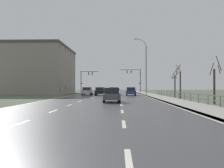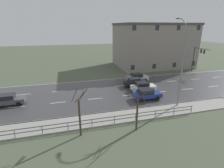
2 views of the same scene
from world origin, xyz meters
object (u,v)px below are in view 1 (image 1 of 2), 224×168
(street_lamp_midground, at_px, (145,67))
(car_near_left, at_px, (131,91))
(traffic_signal_left, at_px, (85,78))
(car_far_left, at_px, (87,91))
(car_mid_centre, at_px, (114,91))
(car_distant, at_px, (112,95))
(car_far_right, at_px, (100,91))
(traffic_signal_right, at_px, (135,76))
(brick_building, at_px, (41,70))

(street_lamp_midground, xyz_separation_m, car_near_left, (-3.08, -3.04, -4.79))
(traffic_signal_left, distance_m, car_far_left, 16.13)
(street_lamp_midground, bearing_deg, car_mid_centre, -160.89)
(car_distant, xyz_separation_m, car_far_right, (-2.81, 19.81, 0.00))
(traffic_signal_left, bearing_deg, car_far_left, -80.51)
(car_near_left, bearing_deg, street_lamp_midground, 46.19)
(street_lamp_midground, bearing_deg, car_distant, -105.33)
(car_far_right, bearing_deg, traffic_signal_right, 67.31)
(car_near_left, distance_m, brick_building, 24.47)
(car_distant, bearing_deg, traffic_signal_right, 80.17)
(car_near_left, distance_m, car_mid_centre, 3.32)
(street_lamp_midground, distance_m, car_far_left, 12.61)
(car_distant, relative_size, brick_building, 0.22)
(street_lamp_midground, relative_size, car_mid_centre, 2.75)
(car_distant, distance_m, car_mid_centre, 20.17)
(street_lamp_midground, xyz_separation_m, traffic_signal_left, (-14.23, 14.66, -1.53))
(car_distant, height_order, car_far_right, same)
(car_mid_centre, distance_m, brick_building, 21.33)
(car_distant, bearing_deg, brick_building, 118.08)
(car_far_right, distance_m, car_far_left, 3.14)
(street_lamp_midground, height_order, car_mid_centre, street_lamp_midground)
(traffic_signal_right, bearing_deg, car_distant, -97.70)
(car_mid_centre, height_order, car_far_left, same)
(car_near_left, height_order, car_far_right, same)
(street_lamp_midground, xyz_separation_m, car_distant, (-6.13, -22.35, -4.79))
(brick_building, bearing_deg, traffic_signal_right, 18.57)
(traffic_signal_left, bearing_deg, traffic_signal_right, 7.08)
(car_distant, xyz_separation_m, car_mid_centre, (-0.16, 20.17, 0.00))
(traffic_signal_left, xyz_separation_m, brick_building, (-9.87, -6.14, 1.52))
(traffic_signal_left, distance_m, car_far_right, 18.29)
(car_distant, distance_m, car_near_left, 19.54)
(car_far_right, distance_m, brick_building, 19.37)
(street_lamp_midground, distance_m, car_far_right, 10.45)
(traffic_signal_right, height_order, traffic_signal_left, traffic_signal_right)
(car_near_left, bearing_deg, traffic_signal_left, 123.75)
(car_far_left, relative_size, brick_building, 0.22)
(street_lamp_midground, bearing_deg, car_far_right, -164.16)
(traffic_signal_right, height_order, car_near_left, traffic_signal_right)
(car_mid_centre, bearing_deg, traffic_signal_left, 117.08)
(car_mid_centre, distance_m, car_far_left, 5.49)
(traffic_signal_left, bearing_deg, car_far_right, -72.90)
(car_mid_centre, bearing_deg, traffic_signal_right, 75.58)
(car_distant, distance_m, car_far_right, 20.01)
(brick_building, bearing_deg, car_near_left, -28.82)
(car_mid_centre, bearing_deg, car_near_left, -13.29)
(traffic_signal_right, relative_size, traffic_signal_left, 1.09)
(car_far_left, bearing_deg, car_far_right, -30.25)
(car_distant, height_order, brick_building, brick_building)
(car_mid_centre, relative_size, car_far_left, 1.01)
(car_near_left, bearing_deg, car_far_right, 176.60)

